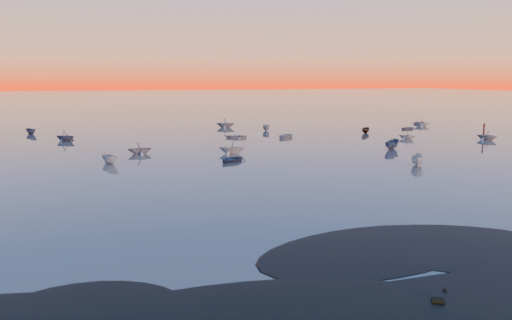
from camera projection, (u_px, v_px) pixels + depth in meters
name	position (u px, v px, depth m)	size (l,w,h in m)	color
ground	(177.00, 121.00, 124.77)	(600.00, 600.00, 0.00)	#655B54
mud_lobes	(446.00, 259.00, 30.04)	(140.00, 6.00, 0.07)	black
moored_fleet	(223.00, 145.00, 80.69)	(124.00, 58.00, 1.20)	#B8B7B3
boat_near_center	(392.00, 149.00, 75.62)	(4.18, 1.77, 1.45)	navy
boat_near_right	(487.00, 140.00, 86.86)	(3.59, 1.62, 1.26)	slate
channel_marker	(484.00, 132.00, 88.75)	(0.81, 0.81, 2.87)	#3F0E0D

